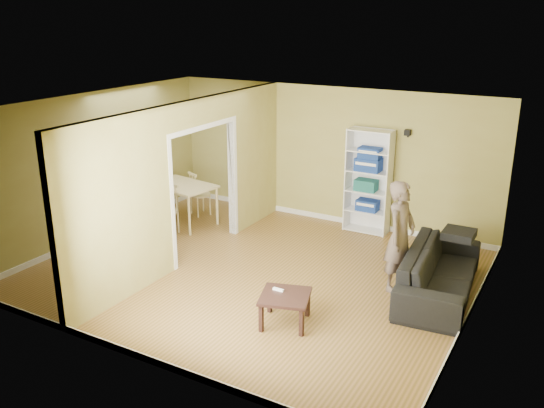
# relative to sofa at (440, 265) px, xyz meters

# --- Properties ---
(room_shell) EXTENTS (6.50, 6.50, 6.50)m
(room_shell) POSITION_rel_sofa_xyz_m (-2.70, -0.69, 0.86)
(room_shell) COLOR olive
(room_shell) RESTS_ON ground
(partition) EXTENTS (0.22, 5.50, 2.60)m
(partition) POSITION_rel_sofa_xyz_m (-3.90, -0.69, 0.86)
(partition) COLOR tan
(partition) RESTS_ON ground
(wall_speaker) EXTENTS (0.10, 0.10, 0.10)m
(wall_speaker) POSITION_rel_sofa_xyz_m (-1.20, 2.00, 1.46)
(wall_speaker) COLOR black
(wall_speaker) RESTS_ON room_shell
(sofa) EXTENTS (2.41, 1.21, 0.89)m
(sofa) POSITION_rel_sofa_xyz_m (0.00, 0.00, 0.00)
(sofa) COLOR black
(sofa) RESTS_ON ground
(person) EXTENTS (0.77, 0.63, 1.93)m
(person) POSITION_rel_sofa_xyz_m (-0.58, -0.14, 0.52)
(person) COLOR slate
(person) RESTS_ON ground
(bookshelf) EXTENTS (0.81, 0.35, 1.92)m
(bookshelf) POSITION_rel_sofa_xyz_m (-1.81, 1.92, 0.52)
(bookshelf) COLOR white
(bookshelf) RESTS_ON ground
(paper_box_navy_a) EXTENTS (0.39, 0.26, 0.20)m
(paper_box_navy_a) POSITION_rel_sofa_xyz_m (-1.81, 1.87, 0.06)
(paper_box_navy_a) COLOR navy
(paper_box_navy_a) RESTS_ON bookshelf
(paper_box_teal) EXTENTS (0.40, 0.26, 0.20)m
(paper_box_teal) POSITION_rel_sofa_xyz_m (-1.86, 1.87, 0.44)
(paper_box_teal) COLOR #0D835D
(paper_box_teal) RESTS_ON bookshelf
(paper_box_navy_b) EXTENTS (0.46, 0.30, 0.23)m
(paper_box_navy_b) POSITION_rel_sofa_xyz_m (-1.83, 1.87, 0.83)
(paper_box_navy_b) COLOR navy
(paper_box_navy_b) RESTS_ON bookshelf
(paper_box_navy_c) EXTENTS (0.39, 0.26, 0.20)m
(paper_box_navy_c) POSITION_rel_sofa_xyz_m (-1.82, 1.87, 1.02)
(paper_box_navy_c) COLOR navy
(paper_box_navy_c) RESTS_ON bookshelf
(coffee_table) EXTENTS (0.62, 0.62, 0.42)m
(coffee_table) POSITION_rel_sofa_xyz_m (-1.53, -1.85, -0.09)
(coffee_table) COLOR #331913
(coffee_table) RESTS_ON ground
(game_controller) EXTENTS (0.15, 0.04, 0.03)m
(game_controller) POSITION_rel_sofa_xyz_m (-1.67, -1.79, -0.01)
(game_controller) COLOR white
(game_controller) RESTS_ON coffee_table
(dining_table) EXTENTS (1.24, 0.83, 0.78)m
(dining_table) POSITION_rel_sofa_xyz_m (-5.05, 0.52, 0.25)
(dining_table) COLOR #CCBB87
(dining_table) RESTS_ON ground
(chair_left) EXTENTS (0.56, 0.56, 1.01)m
(chair_left) POSITION_rel_sofa_xyz_m (-5.85, 0.53, 0.06)
(chair_left) COLOR tan
(chair_left) RESTS_ON ground
(chair_near) EXTENTS (0.43, 0.43, 0.92)m
(chair_near) POSITION_rel_sofa_xyz_m (-4.95, -0.07, 0.02)
(chair_near) COLOR #D1BA86
(chair_near) RESTS_ON ground
(chair_far) EXTENTS (0.54, 0.54, 0.89)m
(chair_far) POSITION_rel_sofa_xyz_m (-5.05, 1.10, 0.00)
(chair_far) COLOR tan
(chair_far) RESTS_ON ground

